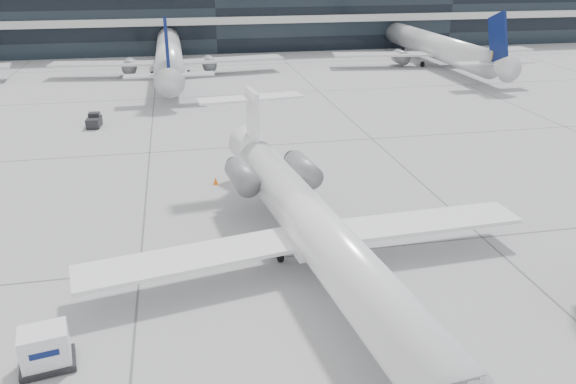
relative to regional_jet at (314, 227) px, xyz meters
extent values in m
plane|color=#9B9A9D|center=(0.77, 1.36, -2.42)|extent=(220.00, 220.00, 0.00)
cube|color=black|center=(0.77, 83.36, 2.58)|extent=(170.00, 22.00, 10.00)
cylinder|color=white|center=(0.11, -0.88, -0.07)|extent=(5.65, 24.58, 2.75)
cone|color=white|center=(-1.55, 12.86, 0.23)|extent=(2.98, 3.55, 2.61)
cube|color=white|center=(-6.58, -0.66, -0.79)|extent=(11.49, 4.71, 0.22)
cube|color=white|center=(6.55, 0.92, -0.79)|extent=(11.31, 3.21, 0.22)
cylinder|color=slate|center=(-2.91, 7.16, 0.33)|extent=(1.93, 3.62, 1.53)
cylinder|color=slate|center=(1.13, 7.65, 0.33)|extent=(1.93, 3.62, 1.53)
cube|color=white|center=(-1.48, 12.25, 2.37)|extent=(0.60, 2.66, 4.58)
cube|color=white|center=(-1.53, 12.66, 4.00)|extent=(7.47, 2.49, 0.16)
cylinder|color=black|center=(-1.65, 0.96, -2.09)|extent=(0.32, 0.68, 0.65)
cylinder|color=black|center=(1.38, 1.32, -2.09)|extent=(0.32, 0.68, 0.65)
cube|color=black|center=(-12.57, -5.64, -2.25)|extent=(2.39, 1.94, 0.26)
cube|color=white|center=(-12.57, -5.64, -1.37)|extent=(2.08, 1.71, 1.49)
cone|color=orange|center=(-4.24, 13.03, -2.14)|extent=(0.36, 0.36, 0.56)
cube|color=orange|center=(-4.24, 13.03, -2.40)|extent=(0.48, 0.48, 0.03)
cube|color=black|center=(-14.75, 30.41, -1.89)|extent=(1.41, 2.19, 0.86)
cube|color=black|center=(-14.71, 30.89, -1.32)|extent=(1.12, 0.94, 0.48)
cylinder|color=black|center=(-15.21, 31.22, -2.21)|extent=(0.21, 0.43, 0.42)
cylinder|color=black|center=(-14.16, 31.13, -2.21)|extent=(0.21, 0.43, 0.42)
cylinder|color=black|center=(-15.33, 29.70, -2.21)|extent=(0.21, 0.43, 0.42)
cylinder|color=black|center=(-14.29, 29.61, -2.21)|extent=(0.21, 0.43, 0.42)
camera|label=1|loc=(-6.54, -25.66, 13.18)|focal=35.00mm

